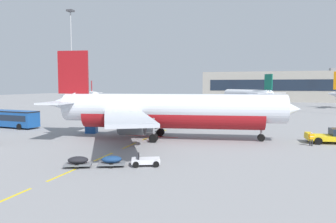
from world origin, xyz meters
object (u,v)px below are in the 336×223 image
at_px(baggage_train, 112,161).
at_px(ground_crew_worker, 311,138).
at_px(apron_shuttle_bus, 8,118).
at_px(airliner_foreground, 167,110).
at_px(airliner_mid_left, 248,95).
at_px(uld_cargo_container, 92,128).
at_px(apron_light_mast_near, 71,50).
at_px(pushback_tug, 333,136).
at_px(airliner_far_right, 93,95).

relative_size(baggage_train, ground_crew_worker, 5.10).
bearing_deg(apron_shuttle_bus, airliner_foreground, -6.87).
bearing_deg(airliner_mid_left, apron_shuttle_bus, -113.35).
bearing_deg(uld_cargo_container, airliner_mid_left, 77.74).
height_order(ground_crew_worker, apron_light_mast_near, apron_light_mast_near).
relative_size(airliner_foreground, pushback_tug, 5.51).
relative_size(airliner_mid_left, baggage_train, 3.39).
xyz_separation_m(airliner_mid_left, apron_light_mast_near, (-46.91, -45.98, 13.98)).
xyz_separation_m(airliner_foreground, apron_light_mast_near, (-41.54, 40.22, 13.67)).
distance_m(airliner_mid_left, baggage_train, 102.24).
bearing_deg(airliner_foreground, ground_crew_worker, 1.41).
bearing_deg(ground_crew_worker, apron_light_mast_near, 146.36).
distance_m(pushback_tug, ground_crew_worker, 4.10).
xyz_separation_m(airliner_far_right, baggage_train, (58.55, -97.80, -2.53)).
bearing_deg(pushback_tug, airliner_mid_left, 100.79).
relative_size(apron_shuttle_bus, apron_light_mast_near, 0.42).
relative_size(airliner_far_right, ground_crew_worker, 14.83).
distance_m(pushback_tug, airliner_mid_left, 84.43).
bearing_deg(apron_light_mast_near, pushback_tug, -30.48).
xyz_separation_m(airliner_foreground, airliner_mid_left, (5.37, 86.20, -0.31)).
height_order(airliner_far_right, uld_cargo_container, airliner_far_right).
distance_m(airliner_mid_left, uld_cargo_container, 86.18).
distance_m(apron_shuttle_bus, ground_crew_worker, 48.60).
bearing_deg(airliner_foreground, uld_cargo_container, 171.07).
relative_size(airliner_mid_left, apron_light_mast_near, 1.00).
xyz_separation_m(pushback_tug, apron_shuttle_bus, (-51.43, 0.34, 0.85)).
xyz_separation_m(baggage_train, apron_light_mast_near, (-41.20, 56.05, 17.10)).
xyz_separation_m(airliner_foreground, airliner_far_right, (-58.89, 81.97, -0.90)).
bearing_deg(baggage_train, uld_cargo_container, 125.16).
relative_size(uld_cargo_container, apron_light_mast_near, 0.07).
xyz_separation_m(airliner_far_right, apron_shuttle_bus, (28.63, -78.33, -1.30)).
relative_size(airliner_foreground, apron_shuttle_bus, 2.84).
height_order(uld_cargo_container, apron_light_mast_near, apron_light_mast_near).
height_order(airliner_far_right, apron_light_mast_near, apron_light_mast_near).
relative_size(pushback_tug, uld_cargo_container, 3.31).
distance_m(airliner_far_right, baggage_train, 114.02).
distance_m(pushback_tug, apron_shuttle_bus, 51.43).
bearing_deg(apron_light_mast_near, airliner_foreground, -44.07).
height_order(pushback_tug, airliner_far_right, airliner_far_right).
bearing_deg(ground_crew_worker, uld_cargo_container, 177.09).
bearing_deg(apron_light_mast_near, baggage_train, -53.68).
height_order(airliner_mid_left, apron_shuttle_bus, airliner_mid_left).
distance_m(apron_shuttle_bus, apron_light_mast_near, 41.43).
bearing_deg(uld_cargo_container, airliner_foreground, -8.93).
bearing_deg(apron_light_mast_near, apron_shuttle_bus, -72.86).
bearing_deg(airliner_foreground, airliner_far_right, 125.69).
distance_m(baggage_train, uld_cargo_container, 21.85).
distance_m(pushback_tug, apron_light_mast_near, 74.66).
height_order(pushback_tug, baggage_train, pushback_tug).
distance_m(ground_crew_worker, uld_cargo_container, 31.18).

